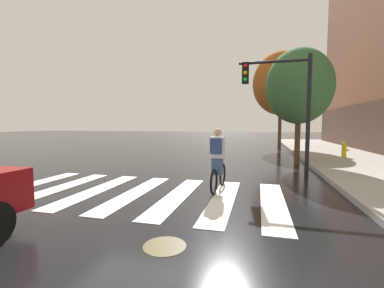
% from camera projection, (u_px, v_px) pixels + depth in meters
% --- Properties ---
extents(ground_plane, '(120.00, 120.00, 0.00)m').
position_uv_depth(ground_plane, '(125.00, 192.00, 6.73)').
color(ground_plane, black).
extents(crosswalk_stripes, '(7.43, 3.70, 0.01)m').
position_uv_depth(crosswalk_stripes, '(135.00, 193.00, 6.66)').
color(crosswalk_stripes, silver).
rests_on(crosswalk_stripes, ground).
extents(manhole_cover, '(0.64, 0.64, 0.01)m').
position_uv_depth(manhole_cover, '(165.00, 246.00, 3.74)').
color(manhole_cover, '#473D1E').
rests_on(manhole_cover, ground).
extents(cyclist, '(0.38, 1.71, 1.69)m').
position_uv_depth(cyclist, '(218.00, 160.00, 6.81)').
color(cyclist, black).
rests_on(cyclist, ground).
extents(traffic_light_near, '(2.47, 0.28, 4.20)m').
position_uv_depth(traffic_light_near, '(284.00, 94.00, 8.95)').
color(traffic_light_near, black).
rests_on(traffic_light_near, ground).
extents(fire_hydrant, '(0.33, 0.22, 0.78)m').
position_uv_depth(fire_hydrant, '(344.00, 150.00, 12.81)').
color(fire_hydrant, gold).
rests_on(fire_hydrant, sidewalk).
extents(street_tree_near, '(2.90, 2.90, 5.17)m').
position_uv_depth(street_tree_near, '(299.00, 87.00, 11.34)').
color(street_tree_near, '#4C3823').
rests_on(street_tree_near, ground).
extents(street_tree_mid, '(3.98, 3.98, 7.07)m').
position_uv_depth(street_tree_mid, '(281.00, 83.00, 18.42)').
color(street_tree_mid, '#4C3823').
rests_on(street_tree_mid, ground).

